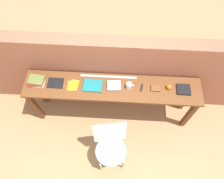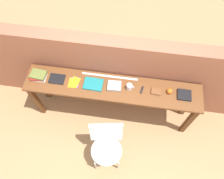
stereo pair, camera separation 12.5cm
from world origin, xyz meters
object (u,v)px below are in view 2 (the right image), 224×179
object	(u,v)px
mug	(129,87)
leather_journal_brown	(156,92)
chair_white_moulded	(106,144)
pamphlet_pile_colourful	(74,82)
multitool_folded	(142,90)
book_open_centre	(93,84)
book_repair_rightmost	(184,95)
book_stack_leftmost	(38,76)
magazine_cycling	(57,79)
sports_ball_small	(170,91)

from	to	relation	value
mug	leather_journal_brown	distance (m)	0.37
chair_white_moulded	pamphlet_pile_colourful	xyz separation A→B (m)	(-0.56, 0.71, 0.36)
multitool_folded	leather_journal_brown	bearing A→B (deg)	0.15
book_open_centre	chair_white_moulded	bearing A→B (deg)	-66.15
pamphlet_pile_colourful	book_repair_rightmost	distance (m)	1.54
book_stack_leftmost	multitool_folded	bearing A→B (deg)	-0.08
book_stack_leftmost	book_open_centre	xyz separation A→B (m)	(0.79, -0.01, -0.03)
book_stack_leftmost	leather_journal_brown	distance (m)	1.67
magazine_cycling	book_open_centre	xyz separation A→B (m)	(0.53, -0.01, 0.00)
magazine_cycling	sports_ball_small	bearing A→B (deg)	0.36
multitool_folded	book_stack_leftmost	bearing A→B (deg)	179.92
leather_journal_brown	sports_ball_small	world-z (taller)	sports_ball_small
book_open_centre	mug	distance (m)	0.51
chair_white_moulded	sports_ball_small	distance (m)	1.14
book_stack_leftmost	mug	distance (m)	1.30
book_open_centre	mug	size ratio (longest dim) A/B	2.42
magazine_cycling	pamphlet_pile_colourful	bearing A→B (deg)	-4.77
book_stack_leftmost	chair_white_moulded	bearing A→B (deg)	-33.88
sports_ball_small	magazine_cycling	bearing A→B (deg)	-179.64
book_stack_leftmost	magazine_cycling	world-z (taller)	book_stack_leftmost
book_open_centre	mug	bearing A→B (deg)	2.95
book_open_centre	book_repair_rightmost	distance (m)	1.26
book_stack_leftmost	book_open_centre	world-z (taller)	book_stack_leftmost
chair_white_moulded	book_open_centre	world-z (taller)	book_open_centre
chair_white_moulded	multitool_folded	distance (m)	0.90
book_stack_leftmost	multitool_folded	distance (m)	1.48
pamphlet_pile_colourful	chair_white_moulded	bearing A→B (deg)	-51.58
book_stack_leftmost	mug	size ratio (longest dim) A/B	2.13
book_stack_leftmost	pamphlet_pile_colourful	world-z (taller)	book_stack_leftmost
magazine_cycling	pamphlet_pile_colourful	distance (m)	0.25
book_stack_leftmost	magazine_cycling	distance (m)	0.27
magazine_cycling	leather_journal_brown	size ratio (longest dim) A/B	1.69
multitool_folded	book_repair_rightmost	distance (m)	0.58
multitool_folded	mug	bearing A→B (deg)	178.65
book_open_centre	magazine_cycling	bearing A→B (deg)	-179.34
multitool_folded	sports_ball_small	distance (m)	0.38
mug	book_repair_rightmost	world-z (taller)	mug
chair_white_moulded	book_stack_leftmost	size ratio (longest dim) A/B	3.80
magazine_cycling	sports_ball_small	xyz separation A→B (m)	(1.59, 0.01, 0.03)
chair_white_moulded	magazine_cycling	size ratio (longest dim) A/B	4.05
book_stack_leftmost	multitool_folded	xyz separation A→B (m)	(1.48, -0.00, -0.04)
book_open_centre	leather_journal_brown	world-z (taller)	leather_journal_brown
leather_journal_brown	book_open_centre	bearing A→B (deg)	-176.07
book_stack_leftmost	sports_ball_small	world-z (taller)	book_stack_leftmost
book_stack_leftmost	leather_journal_brown	world-z (taller)	book_stack_leftmost
magazine_cycling	multitool_folded	world-z (taller)	same
chair_white_moulded	book_open_centre	size ratio (longest dim) A/B	3.35
mug	leather_journal_brown	xyz separation A→B (m)	(0.37, -0.00, -0.03)
pamphlet_pile_colourful	mug	size ratio (longest dim) A/B	1.68
chair_white_moulded	mug	bearing A→B (deg)	73.29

